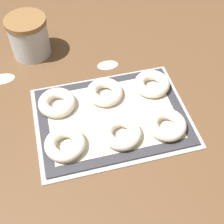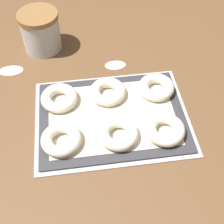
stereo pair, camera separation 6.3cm
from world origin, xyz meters
name	(u,v)px [view 2 (the right image)]	position (x,y,z in m)	size (l,w,h in m)	color
ground_plane	(114,114)	(0.00, 0.00, 0.00)	(2.80, 2.80, 0.00)	brown
baking_tray	(112,117)	(-0.01, -0.01, 0.00)	(0.44, 0.33, 0.01)	#B2B5BA
baking_mat	(112,116)	(-0.01, -0.01, 0.01)	(0.41, 0.31, 0.00)	#333338
bagel_front_left	(61,139)	(-0.15, -0.09, 0.03)	(0.11, 0.11, 0.03)	silver
bagel_front_center	(118,134)	(0.00, -0.09, 0.03)	(0.11, 0.11, 0.03)	silver
bagel_front_right	(165,130)	(0.13, -0.09, 0.03)	(0.11, 0.11, 0.03)	silver
bagel_back_left	(59,98)	(-0.15, 0.06, 0.03)	(0.11, 0.11, 0.03)	silver
bagel_back_center	(108,92)	(-0.01, 0.07, 0.03)	(0.11, 0.11, 0.03)	silver
bagel_back_right	(156,87)	(0.14, 0.07, 0.03)	(0.11, 0.11, 0.03)	silver
flour_canister	(41,31)	(-0.20, 0.34, 0.07)	(0.13, 0.13, 0.14)	silver
flour_patch_near	(115,65)	(0.03, 0.21, 0.00)	(0.07, 0.04, 0.00)	white
flour_patch_far	(11,70)	(-0.31, 0.23, 0.00)	(0.08, 0.05, 0.00)	white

